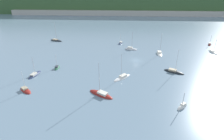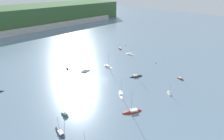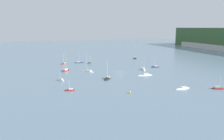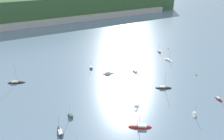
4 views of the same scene
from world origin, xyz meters
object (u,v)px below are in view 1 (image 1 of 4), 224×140
sailboat_5 (121,43)px  sailboat_8 (101,94)px  sailboat_13 (26,90)px  sailboat_11 (122,78)px  sailboat_7 (159,54)px  sailboat_6 (56,41)px  sailboat_1 (35,75)px  sailboat_10 (210,44)px  sailboat_9 (131,49)px  sailboat_3 (182,107)px  sailboat_12 (213,52)px  sailboat_4 (174,72)px  sailboat_2 (57,68)px

sailboat_5 → sailboat_8: bearing=12.5°
sailboat_13 → sailboat_11: bearing=58.4°
sailboat_5 → sailboat_7: size_ratio=0.56×
sailboat_6 → sailboat_11: sailboat_6 is taller
sailboat_1 → sailboat_5: size_ratio=1.24×
sailboat_6 → sailboat_7: bearing=5.4°
sailboat_6 → sailboat_10: sailboat_6 is taller
sailboat_1 → sailboat_13: sailboat_1 is taller
sailboat_6 → sailboat_11: size_ratio=1.23×
sailboat_6 → sailboat_11: bearing=-24.7°
sailboat_1 → sailboat_5: 53.84m
sailboat_9 → sailboat_3: bearing=-58.6°
sailboat_3 → sailboat_12: bearing=-165.4°
sailboat_8 → sailboat_12: sailboat_8 is taller
sailboat_1 → sailboat_9: bearing=-40.5°
sailboat_4 → sailboat_5: (-21.72, 37.46, 0.01)m
sailboat_8 → sailboat_11: (6.41, 11.63, 0.01)m
sailboat_5 → sailboat_8: sailboat_8 is taller
sailboat_11 → sailboat_12: 55.50m
sailboat_12 → sailboat_1: bearing=-76.1°
sailboat_1 → sailboat_10: bearing=-53.4°
sailboat_2 → sailboat_11: (26.97, -6.90, 0.04)m
sailboat_6 → sailboat_7: sailboat_6 is taller
sailboat_2 → sailboat_13: sailboat_13 is taller
sailboat_3 → sailboat_10: bearing=-162.4°
sailboat_2 → sailboat_5: bearing=-38.3°
sailboat_7 → sailboat_9: bearing=-110.3°
sailboat_4 → sailboat_6: 74.11m
sailboat_1 → sailboat_2: size_ratio=1.16×
sailboat_6 → sailboat_12: (87.87, -15.79, -0.01)m
sailboat_10 → sailboat_12: bearing=-171.7°
sailboat_3 → sailboat_6: (-58.74, 62.98, 0.02)m
sailboat_2 → sailboat_4: bearing=-94.5°
sailboat_7 → sailboat_10: 36.74m
sailboat_3 → sailboat_6: sailboat_6 is taller
sailboat_13 → sailboat_9: bearing=90.1°
sailboat_5 → sailboat_7: bearing=67.9°
sailboat_4 → sailboat_11: 21.11m
sailboat_12 → sailboat_3: bearing=-39.0°
sailboat_10 → sailboat_13: (-81.52, -55.83, -0.01)m
sailboat_8 → sailboat_12: 67.58m
sailboat_8 → sailboat_13: size_ratio=1.52×
sailboat_2 → sailboat_3: sailboat_2 is taller
sailboat_11 → sailboat_1: bearing=-48.3°
sailboat_6 → sailboat_8: (35.37, -58.35, 0.01)m
sailboat_5 → sailboat_6: 40.40m
sailboat_9 → sailboat_13: (-35.32, -43.68, -0.02)m
sailboat_9 → sailboat_2: bearing=-123.5°
sailboat_8 → sailboat_9: size_ratio=1.08×
sailboat_4 → sailboat_11: size_ratio=1.01×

